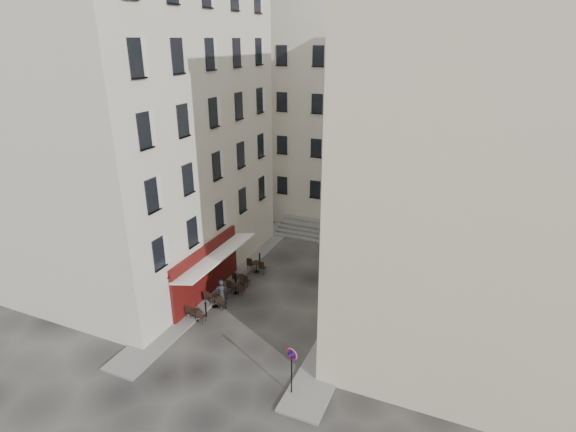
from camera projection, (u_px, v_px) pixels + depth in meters
The scene contains 18 objects.
ground at pixel (264, 320), 26.02m from camera, with size 90.00×90.00×0.00m, color black.
sidewalk_left at pixel (231, 273), 31.06m from camera, with size 2.00×22.00×0.12m, color slate.
sidewalk_right at pixel (353, 310), 26.90m from camera, with size 2.00×18.00×0.12m, color slate.
building_left at pixel (133, 121), 28.65m from camera, with size 12.20×16.20×20.60m.
building_right at pixel (486, 169), 21.72m from camera, with size 12.20×14.20×18.60m.
building_back at pixel (347, 111), 39.19m from camera, with size 18.20×10.20×18.60m.
cafe_storefront at pixel (207, 270), 27.77m from camera, with size 1.74×7.30×3.50m.
stone_steps at pixel (331, 233), 36.61m from camera, with size 9.00×3.15×0.80m.
bollard_near at pixel (206, 309), 26.16m from camera, with size 0.12×0.12×0.98m.
bollard_mid at pixel (235, 281), 29.15m from camera, with size 0.12×0.12×0.98m.
bollard_far at pixel (260, 259), 32.14m from camera, with size 0.12×0.12×0.98m.
no_parking_sign at pixel (292, 363), 19.94m from camera, with size 0.56×0.19×2.52m.
bistro_table_a at pixel (196, 314), 25.83m from camera, with size 1.22×0.57×0.85m.
bistro_table_b at pixel (215, 300), 27.12m from camera, with size 1.36×0.64×0.95m.
bistro_table_c at pixel (236, 288), 28.55m from camera, with size 1.23×0.57×0.86m.
bistro_table_d at pixel (241, 279), 29.56m from camera, with size 1.22×0.57×0.86m.
bistro_table_e at pixel (257, 266), 31.19m from camera, with size 1.38×0.65×0.97m.
pedestrian at pixel (222, 294), 26.82m from camera, with size 0.71×0.47×1.96m, color black.
Camera 1 is at (9.99, -19.61, 15.19)m, focal length 28.00 mm.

